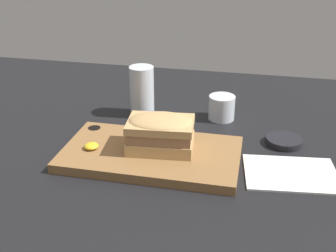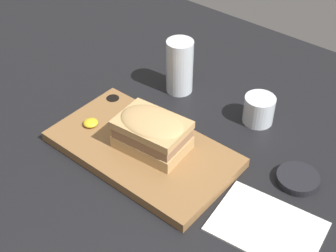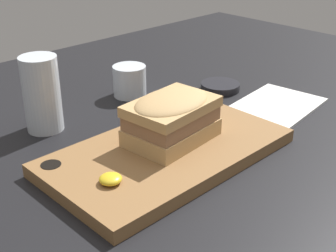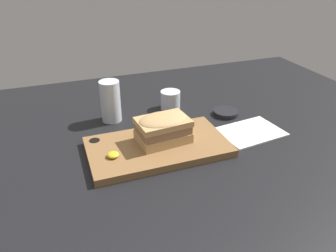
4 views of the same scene
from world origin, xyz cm
name	(u,v)px [view 1 (image 1 of 4)]	position (x,y,z in cm)	size (l,w,h in cm)	color
dining_table	(142,164)	(0.00, 0.00, 1.00)	(172.65, 124.48, 2.00)	black
serving_board	(151,154)	(1.67, 1.25, 3.02)	(36.67, 20.50, 2.08)	olive
sandwich	(161,131)	(3.58, 2.18, 8.04)	(14.24, 10.41, 7.46)	tan
mustard_dollop	(91,146)	(-10.59, -0.91, 4.63)	(3.03, 3.03, 1.21)	gold
water_glass	(142,94)	(-6.14, 22.80, 7.55)	(6.15, 6.15, 12.81)	silver
wine_glass	(222,108)	(14.01, 24.53, 4.86)	(6.55, 6.55, 6.10)	silver
napkin	(291,174)	(30.21, 0.98, 2.20)	(19.41, 15.08, 0.40)	white
condiment_dish	(284,141)	(29.13, 13.84, 2.74)	(7.97, 7.97, 1.48)	black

